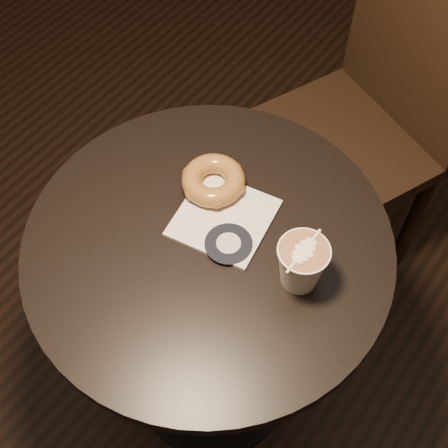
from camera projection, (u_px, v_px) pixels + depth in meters
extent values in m
plane|color=black|center=(214.00, 378.00, 1.79)|extent=(4.50, 4.50, 0.00)
cylinder|color=black|center=(208.00, 245.00, 1.18)|extent=(0.70, 0.70, 0.03)
cylinder|color=black|center=(211.00, 325.00, 1.48)|extent=(0.07, 0.07, 0.70)
cylinder|color=black|center=(214.00, 377.00, 1.78)|extent=(0.44, 0.44, 0.02)
cube|color=black|center=(337.00, 147.00, 1.64)|extent=(0.56, 0.56, 0.04)
cube|color=black|center=(426.00, 25.00, 1.43)|extent=(0.42, 0.21, 0.58)
cylinder|color=black|center=(239.00, 184.00, 1.87)|extent=(0.04, 0.04, 0.49)
cylinder|color=black|center=(310.00, 276.00, 1.70)|extent=(0.04, 0.04, 0.49)
cylinder|color=black|center=(338.00, 136.00, 1.98)|extent=(0.04, 0.04, 0.49)
cylinder|color=black|center=(413.00, 219.00, 1.80)|extent=(0.04, 0.04, 0.49)
cube|color=silver|center=(224.00, 218.00, 1.19)|extent=(0.20, 0.20, 0.01)
torus|color=brown|center=(213.00, 180.00, 1.21)|extent=(0.12, 0.12, 0.04)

